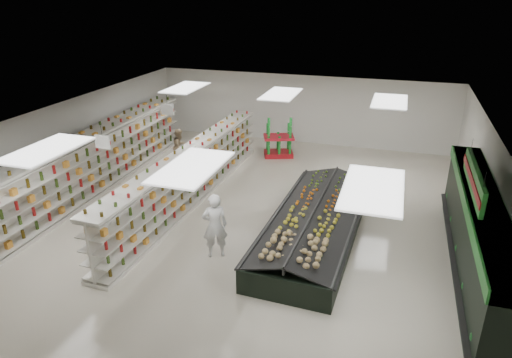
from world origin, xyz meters
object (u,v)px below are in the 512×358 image
(gondola_left, at_px, (88,168))
(soda_endcap, at_px, (279,139))
(gondola_center, at_px, (191,177))
(shopper_main, at_px, (215,226))
(shopper_background, at_px, (180,147))
(produce_island, at_px, (315,222))

(gondola_left, distance_m, soda_endcap, 8.02)
(gondola_center, relative_size, soda_endcap, 6.55)
(gondola_left, height_order, shopper_main, gondola_left)
(gondola_center, bearing_deg, gondola_left, -169.32)
(gondola_left, relative_size, shopper_background, 8.22)
(shopper_background, bearing_deg, gondola_center, -141.81)
(gondola_center, bearing_deg, produce_island, -13.19)
(produce_island, xyz_separation_m, shopper_background, (-6.56, 4.33, 0.30))
(gondola_center, xyz_separation_m, shopper_background, (-1.96, 3.12, -0.10))
(shopper_background, bearing_deg, produce_island, -117.34)
(soda_endcap, distance_m, shopper_main, 8.41)
(shopper_main, bearing_deg, gondola_left, -51.45)
(produce_island, height_order, soda_endcap, soda_endcap)
(gondola_center, relative_size, shopper_main, 5.78)
(gondola_left, distance_m, shopper_main, 6.37)
(produce_island, bearing_deg, gondola_center, 165.32)
(soda_endcap, bearing_deg, produce_island, -66.27)
(gondola_center, bearing_deg, shopper_main, -53.54)
(soda_endcap, relative_size, shopper_background, 1.08)
(gondola_center, xyz_separation_m, soda_endcap, (1.74, 5.30, -0.06))
(gondola_left, height_order, shopper_background, gondola_left)
(gondola_left, distance_m, produce_island, 8.33)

